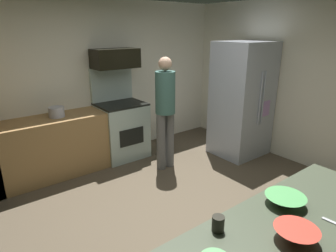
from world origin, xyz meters
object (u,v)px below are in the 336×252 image
Objects in this scene: mixing_bowl_large at (296,235)px; mug_coffee at (218,224)px; oven_range at (122,128)px; refrigerator at (242,100)px; microwave at (115,58)px; mixing_bowl_small at (285,200)px; stock_pot at (56,112)px; person_cook at (165,108)px.

mug_coffee reaches higher than mixing_bowl_large.
oven_range is 2.12m from refrigerator.
microwave is at bearing 72.42° from mug_coffee.
mixing_bowl_small is at bearing -97.26° from microwave.
microwave is at bearing 90.00° from oven_range.
oven_range is at bearing 71.98° from mug_coffee.
mixing_bowl_large is 3.56m from stock_pot.
person_cook reaches higher than mug_coffee.
person_cook is 2.92m from mixing_bowl_large.
person_cook is 5.95× the size of mixing_bowl_small.
stock_pot is (-0.01, 3.19, 0.02)m from mug_coffee.
mug_coffee is (-0.30, 0.35, 0.01)m from mixing_bowl_large.
microwave reaches higher than stock_pot.
mixing_bowl_small is at bearing -135.16° from refrigerator.
stock_pot is (-2.77, 1.14, 0.01)m from refrigerator.
oven_range is 2.05× the size of microwave.
microwave is 1.18m from person_cook.
refrigerator reaches higher than mixing_bowl_large.
microwave is at bearing 4.38° from stock_pot.
person_cook reaches higher than mixing_bowl_small.
refrigerator is 3.45m from mug_coffee.
stock_pot reaches higher than mug_coffee.
microwave is at bearing 144.81° from refrigerator.
mixing_bowl_large is (-1.06, -2.72, -0.04)m from person_cook.
mixing_bowl_large is (-2.46, -2.40, -0.03)m from refrigerator.
person_cook is at bearing -30.88° from stock_pot.
person_cook is at bearing 68.73° from mixing_bowl_large.
person_cook is at bearing -68.06° from oven_range.
oven_range is 14.73× the size of mug_coffee.
mug_coffee is at bearing -108.02° from oven_range.
microwave is 3.51m from mug_coffee.
mixing_bowl_large is at bearing -101.42° from microwave.
refrigerator is at bearing 44.31° from mixing_bowl_large.
mug_coffee is at bearing -119.92° from person_cook.
microwave is 7.18× the size of mug_coffee.
microwave is 3.47m from mixing_bowl_small.
person_cook is 1.60m from stock_pot.
stock_pot is at bearing 100.59° from mixing_bowl_small.
refrigerator is at bearing -33.25° from oven_range.
mixing_bowl_large is 0.40m from mixing_bowl_small.
mug_coffee is (-1.36, -2.37, -0.03)m from person_cook.
refrigerator is 1.11× the size of person_cook.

